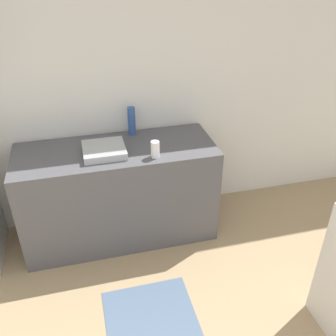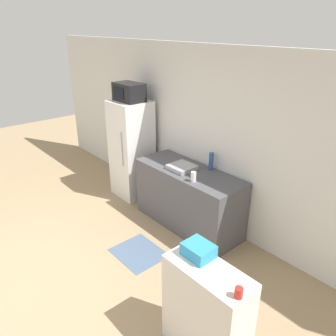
% 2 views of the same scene
% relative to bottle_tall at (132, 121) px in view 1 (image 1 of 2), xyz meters
% --- Properties ---
extents(wall_back, '(8.00, 0.06, 2.60)m').
position_rel_bottle_tall_xyz_m(wall_back, '(-0.43, 0.13, 0.26)').
color(wall_back, silver).
rests_on(wall_back, ground_plane).
extents(counter, '(1.70, 0.65, 0.91)m').
position_rel_bottle_tall_xyz_m(counter, '(-0.19, -0.25, -0.58)').
color(counter, '#4C4C51').
rests_on(counter, ground_plane).
extents(sink_basin, '(0.35, 0.34, 0.06)m').
position_rel_bottle_tall_xyz_m(sink_basin, '(-0.29, -0.30, -0.10)').
color(sink_basin, '#9EA3A8').
rests_on(sink_basin, counter).
extents(bottle_tall, '(0.07, 0.07, 0.26)m').
position_rel_bottle_tall_xyz_m(bottle_tall, '(0.00, 0.00, 0.00)').
color(bottle_tall, '#2D4C8C').
rests_on(bottle_tall, counter).
extents(bottle_short, '(0.07, 0.07, 0.14)m').
position_rel_bottle_tall_xyz_m(bottle_short, '(0.11, -0.46, -0.06)').
color(bottle_short, silver).
rests_on(bottle_short, counter).
extents(kitchen_rug, '(0.67, 0.57, 0.01)m').
position_rel_bottle_tall_xyz_m(kitchen_rug, '(-0.12, -1.23, -1.03)').
color(kitchen_rug, slate).
rests_on(kitchen_rug, ground_plane).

